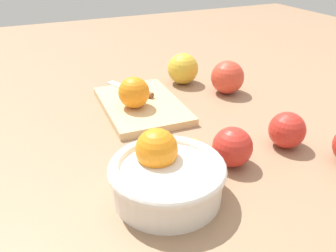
{
  "coord_description": "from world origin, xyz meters",
  "views": [
    {
      "loc": [
        -0.55,
        0.31,
        0.35
      ],
      "look_at": [
        -0.02,
        0.07,
        0.04
      ],
      "focal_mm": 37.62,
      "sensor_mm": 36.0,
      "label": 1
    }
  ],
  "objects": [
    {
      "name": "knife",
      "position": [
        0.21,
        0.05,
        0.02
      ],
      "size": [
        0.15,
        0.08,
        0.01
      ],
      "color": "silver",
      "rests_on": "cutting_board"
    },
    {
      "name": "apple_mid_left",
      "position": [
        -0.12,
        0.0,
        0.04
      ],
      "size": [
        0.07,
        0.07,
        0.07
      ],
      "primitive_type": "sphere",
      "color": "red",
      "rests_on": "ground_plane"
    },
    {
      "name": "apple_front_right",
      "position": [
        0.15,
        -0.17,
        0.04
      ],
      "size": [
        0.08,
        0.08,
        0.08
      ],
      "primitive_type": "sphere",
      "color": "#D6422D",
      "rests_on": "ground_plane"
    },
    {
      "name": "citrus_peel",
      "position": [
        -0.04,
        0.03,
        0.0
      ],
      "size": [
        0.06,
        0.06,
        0.01
      ],
      "primitive_type": "ellipsoid",
      "rotation": [
        0.0,
        0.0,
        2.23
      ],
      "color": "orange",
      "rests_on": "ground_plane"
    },
    {
      "name": "orange_on_board",
      "position": [
        0.14,
        0.09,
        0.05
      ],
      "size": [
        0.07,
        0.07,
        0.07
      ],
      "primitive_type": "sphere",
      "color": "orange",
      "rests_on": "cutting_board"
    },
    {
      "name": "apple_front_left",
      "position": [
        -0.11,
        -0.13,
        0.03
      ],
      "size": [
        0.07,
        0.07,
        0.07
      ],
      "primitive_type": "sphere",
      "color": "red",
      "rests_on": "ground_plane"
    },
    {
      "name": "apple_front_right_2",
      "position": [
        0.26,
        -0.1,
        0.04
      ],
      "size": [
        0.08,
        0.08,
        0.08
      ],
      "primitive_type": "sphere",
      "color": "gold",
      "rests_on": "ground_plane"
    },
    {
      "name": "bowl",
      "position": [
        -0.15,
        0.14,
        0.04
      ],
      "size": [
        0.18,
        0.18,
        0.1
      ],
      "color": "white",
      "rests_on": "ground_plane"
    },
    {
      "name": "ground_plane",
      "position": [
        0.0,
        0.0,
        0.0
      ],
      "size": [
        2.4,
        2.4,
        0.0
      ],
      "primitive_type": "plane",
      "color": "#997556"
    },
    {
      "name": "cutting_board",
      "position": [
        0.15,
        0.06,
        0.01
      ],
      "size": [
        0.26,
        0.18,
        0.02
      ],
      "primitive_type": "cube",
      "rotation": [
        0.0,
        0.0,
        -0.04
      ],
      "color": "#DBB77F",
      "rests_on": "ground_plane"
    }
  ]
}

